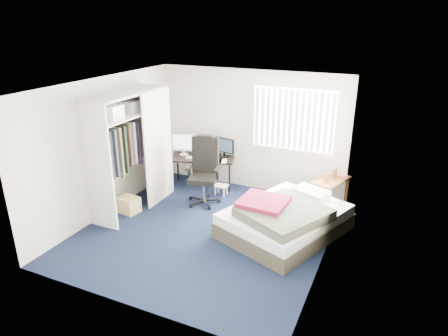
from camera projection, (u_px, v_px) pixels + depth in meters
ground at (206, 231)px, 6.89m from camera, size 4.20×4.20×0.00m
room_shell at (204, 148)px, 6.35m from camera, size 4.20×4.20×4.20m
window_assembly at (294, 119)px, 7.71m from camera, size 1.72×0.09×1.32m
closet at (130, 140)px, 7.28m from camera, size 0.64×1.84×2.22m
desk at (203, 155)px, 8.50m from camera, size 1.46×0.99×1.12m
office_chair at (204, 178)px, 7.81m from camera, size 0.76×0.76×1.33m
footstool at (221, 187)px, 8.21m from camera, size 0.27×0.22×0.22m
nightstand at (331, 183)px, 7.61m from camera, size 0.67×0.91×0.74m
bed at (284, 219)px, 6.71m from camera, size 2.13×2.42×0.66m
pine_box at (128, 205)px, 7.51m from camera, size 0.44×0.36×0.30m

